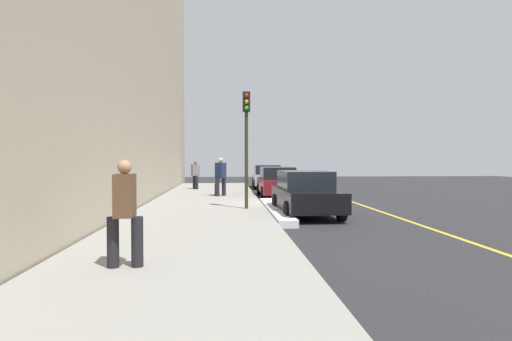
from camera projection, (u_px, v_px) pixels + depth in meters
ground_plane at (286, 206)px, 16.85m from camera, size 56.00×56.00×0.00m
sidewalk at (204, 205)px, 16.61m from camera, size 28.00×4.60×0.15m
building_facade at (133, 16)px, 16.20m from camera, size 32.00×0.80×15.00m
lane_stripe_centre at (364, 206)px, 17.08m from camera, size 28.00×0.14×0.01m
snow_bank_curb at (275, 210)px, 14.79m from camera, size 6.59×0.56×0.22m
parked_car_silver at (267, 177)px, 27.45m from camera, size 4.26×2.00×1.51m
parked_car_maroon at (278, 182)px, 21.08m from camera, size 4.79×1.95×1.51m
parked_car_black at (306, 193)px, 14.18m from camera, size 4.16×1.99×1.51m
pedestrian_brown_coat at (125, 210)px, 6.82m from camera, size 0.49×0.58×1.76m
pedestrian_grey_coat at (195, 174)px, 24.52m from camera, size 0.51×0.53×1.66m
pedestrian_navy_coat at (221, 176)px, 19.94m from camera, size 0.58×0.56×1.83m
traffic_light_pole at (246, 130)px, 14.80m from camera, size 0.35×0.26×4.15m
rolling_suitcase at (217, 189)px, 20.47m from camera, size 0.34×0.22×0.91m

